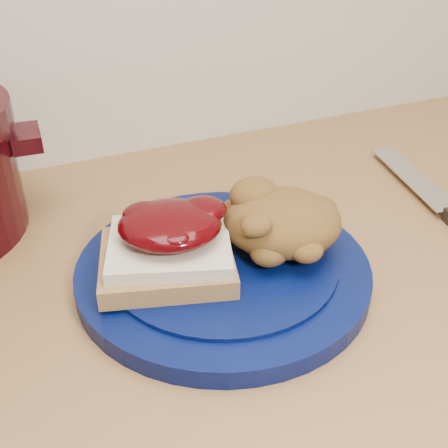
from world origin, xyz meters
name	(u,v)px	position (x,y,z in m)	size (l,w,h in m)	color
plate	(223,270)	(-0.03, 1.47, 0.91)	(0.29, 0.29, 0.02)	#040C3B
sandwich	(169,244)	(-0.09, 1.48, 0.95)	(0.15, 0.14, 0.06)	olive
stuffing_mound	(282,222)	(0.03, 1.47, 0.95)	(0.12, 0.10, 0.06)	brown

